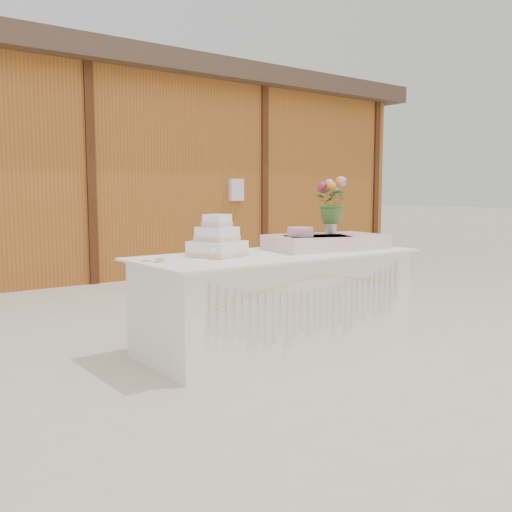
{
  "coord_description": "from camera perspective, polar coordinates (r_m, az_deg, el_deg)",
  "views": [
    {
      "loc": [
        -2.96,
        -3.57,
        1.27
      ],
      "look_at": [
        0.0,
        0.3,
        0.72
      ],
      "focal_mm": 40.0,
      "sensor_mm": 36.0,
      "label": 1
    }
  ],
  "objects": [
    {
      "name": "barn",
      "position": [
        10.02,
        -20.49,
        8.37
      ],
      "size": [
        12.6,
        4.6,
        3.3
      ],
      "color": "#9E5621",
      "rests_on": "ground"
    },
    {
      "name": "wedding_cake",
      "position": [
        4.44,
        -3.9,
        1.4
      ],
      "size": [
        0.46,
        0.46,
        0.33
      ],
      "rotation": [
        0.0,
        0.0,
        0.32
      ],
      "color": "white",
      "rests_on": "cake_table"
    },
    {
      "name": "satin_runner",
      "position": [
        5.03,
        6.97,
        1.41
      ],
      "size": [
        1.08,
        0.73,
        0.13
      ],
      "primitive_type": "cube",
      "rotation": [
        0.0,
        0.0,
        -0.16
      ],
      "color": "#FDD0CB",
      "rests_on": "cake_table"
    },
    {
      "name": "bouquet",
      "position": [
        5.14,
        7.52,
        5.93
      ],
      "size": [
        0.45,
        0.45,
        0.38
      ],
      "primitive_type": "imported",
      "rotation": [
        0.0,
        0.0,
        0.65
      ],
      "color": "#44712D",
      "rests_on": "flower_vase"
    },
    {
      "name": "loose_flowers",
      "position": [
        4.14,
        -9.73,
        -0.46
      ],
      "size": [
        0.26,
        0.37,
        0.02
      ],
      "primitive_type": null,
      "rotation": [
        0.0,
        0.0,
        0.36
      ],
      "color": "pink",
      "rests_on": "cake_table"
    },
    {
      "name": "ground",
      "position": [
        4.81,
        2.2,
        -8.88
      ],
      "size": [
        80.0,
        80.0,
        0.0
      ],
      "primitive_type": "plane",
      "color": "beige",
      "rests_on": "ground"
    },
    {
      "name": "pink_cake_stand",
      "position": [
        4.82,
        4.46,
        1.82
      ],
      "size": [
        0.28,
        0.28,
        0.2
      ],
      "color": "white",
      "rests_on": "cake_table"
    },
    {
      "name": "cake_table",
      "position": [
        4.72,
        2.26,
        -4.35
      ],
      "size": [
        2.4,
        1.0,
        0.77
      ],
      "color": "white",
      "rests_on": "ground"
    },
    {
      "name": "flower_vase",
      "position": [
        5.15,
        7.48,
        3.02
      ],
      "size": [
        0.1,
        0.1,
        0.14
      ],
      "primitive_type": "cylinder",
      "color": "silver",
      "rests_on": "satin_runner"
    }
  ]
}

